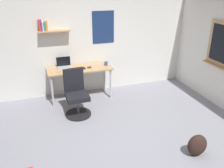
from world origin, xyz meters
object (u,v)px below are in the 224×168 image
Objects in this scene: office_chair at (76,96)px; backpack at (197,145)px; keyboard at (77,69)px; coffee_mug at (106,63)px; laptop at (64,65)px; computer_mouse at (89,67)px; desk at (80,71)px.

office_chair is 2.65× the size of backpack.
coffee_mug is (0.69, 0.05, 0.04)m from keyboard.
backpack is (1.64, -2.72, -0.61)m from laptop.
coffee_mug is at bearing -10.25° from laptop.
coffee_mug is at bearing 6.95° from computer_mouse.
backpack is at bearing -62.90° from desk.
desk is 13.81× the size of computer_mouse.
backpack is (1.54, -1.85, -0.23)m from office_chair.
computer_mouse is at bearing -173.05° from coffee_mug.
coffee_mug is (0.94, -0.17, -0.01)m from laptop.
coffee_mug is at bearing -2.34° from desk.
laptop is 0.86× the size of backpack.
laptop is at bearing 157.48° from computer_mouse.
desk is at bearing 72.86° from office_chair.
laptop is 0.96m from coffee_mug.
desk is at bearing 177.66° from coffee_mug.
desk is 0.80m from office_chair.
computer_mouse is at bearing 113.94° from backpack.
coffee_mug is at bearing 4.14° from keyboard.
laptop is at bearing 96.59° from office_chair.
keyboard is at bearing 180.00° from computer_mouse.
desk reaches higher than backpack.
coffee_mug is at bearing 39.67° from office_chair.
computer_mouse is 1.13× the size of coffee_mug.
computer_mouse is (0.28, 0.00, 0.01)m from keyboard.
keyboard is (0.25, -0.22, -0.04)m from laptop.
keyboard is 4.02× the size of coffee_mug.
laptop is at bearing 169.75° from coffee_mug.
office_chair is at bearing -107.14° from desk.
office_chair is at bearing -103.14° from keyboard.
coffee_mug reaches higher than keyboard.
laptop is 0.84× the size of keyboard.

